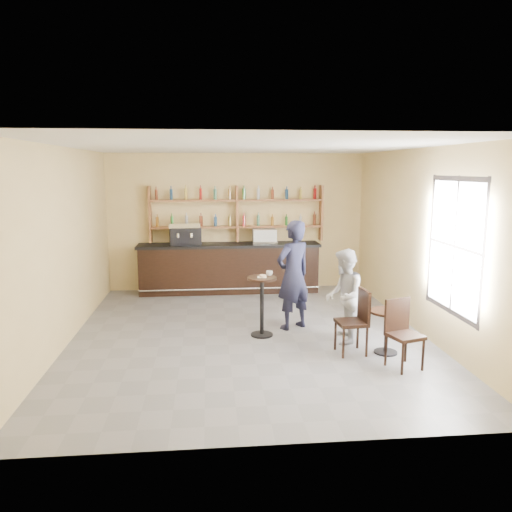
{
  "coord_description": "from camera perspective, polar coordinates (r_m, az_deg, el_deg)",
  "views": [
    {
      "loc": [
        -0.67,
        -8.24,
        2.84
      ],
      "look_at": [
        0.2,
        0.8,
        1.25
      ],
      "focal_mm": 35.0,
      "sensor_mm": 36.0,
      "label": 1
    }
  ],
  "objects": [
    {
      "name": "chair_south",
      "position": [
        7.53,
        16.68,
        -8.64
      ],
      "size": [
        0.54,
        0.54,
        0.99
      ],
      "primitive_type": null,
      "rotation": [
        0.0,
        0.0,
        0.32
      ],
      "color": "black",
      "rests_on": "floor"
    },
    {
      "name": "man_main",
      "position": [
        8.89,
        4.28,
        -2.19
      ],
      "size": [
        0.85,
        0.77,
        1.96
      ],
      "primitive_type": "imported",
      "rotation": [
        0.0,
        0.0,
        3.67
      ],
      "color": "black",
      "rests_on": "floor"
    },
    {
      "name": "floor",
      "position": [
        8.75,
        -0.81,
        -9.02
      ],
      "size": [
        7.0,
        7.0,
        0.0
      ],
      "primitive_type": "plane",
      "color": "slate",
      "rests_on": "ground"
    },
    {
      "name": "window_pane",
      "position": [
        8.02,
        21.75,
        1.04
      ],
      "size": [
        0.0,
        2.0,
        2.0
      ],
      "primitive_type": "plane",
      "rotation": [
        1.57,
        0.0,
        -1.57
      ],
      "color": "white",
      "rests_on": "wall_right"
    },
    {
      "name": "espresso_machine",
      "position": [
        11.5,
        -8.1,
        2.55
      ],
      "size": [
        0.75,
        0.53,
        0.5
      ],
      "primitive_type": null,
      "rotation": [
        0.0,
        0.0,
        0.13
      ],
      "color": "black",
      "rests_on": "bar_counter"
    },
    {
      "name": "shelf_unit",
      "position": [
        11.68,
        -2.19,
        4.86
      ],
      "size": [
        4.0,
        0.26,
        1.4
      ],
      "primitive_type": null,
      "color": "brown",
      "rests_on": "wall_back"
    },
    {
      "name": "bar_counter",
      "position": [
        11.63,
        -3.09,
        -1.35
      ],
      "size": [
        4.19,
        0.82,
        1.13
      ],
      "primitive_type": null,
      "color": "black",
      "rests_on": "floor"
    },
    {
      "name": "wall_right",
      "position": [
        9.11,
        18.33,
        1.59
      ],
      "size": [
        0.0,
        7.0,
        7.0
      ],
      "primitive_type": "plane",
      "rotation": [
        1.57,
        0.0,
        -1.57
      ],
      "color": "#DBBE7C",
      "rests_on": "floor"
    },
    {
      "name": "cup_cafe",
      "position": [
        8.0,
        15.15,
        -5.73
      ],
      "size": [
        0.12,
        0.12,
        0.09
      ],
      "primitive_type": "imported",
      "rotation": [
        0.0,
        0.0,
        0.32
      ],
      "color": "white",
      "rests_on": "cafe_table"
    },
    {
      "name": "pedestal_table",
      "position": [
        8.58,
        0.68,
        -5.8
      ],
      "size": [
        0.62,
        0.62,
        1.03
      ],
      "primitive_type": null,
      "rotation": [
        0.0,
        0.0,
        -0.29
      ],
      "color": "black",
      "rests_on": "floor"
    },
    {
      "name": "wall_front",
      "position": [
        4.95,
        2.48,
        -4.62
      ],
      "size": [
        7.0,
        0.0,
        7.0
      ],
      "primitive_type": "plane",
      "rotation": [
        -1.57,
        0.0,
        0.0
      ],
      "color": "#DBBE7C",
      "rests_on": "floor"
    },
    {
      "name": "liquor_bottles",
      "position": [
        11.67,
        -2.2,
        5.7
      ],
      "size": [
        3.68,
        0.1,
        1.0
      ],
      "primitive_type": null,
      "color": "#8C5919",
      "rests_on": "shelf_unit"
    },
    {
      "name": "ceiling",
      "position": [
        8.28,
        -0.87,
        12.41
      ],
      "size": [
        7.0,
        7.0,
        0.0
      ],
      "primitive_type": "plane",
      "rotation": [
        3.14,
        0.0,
        0.0
      ],
      "color": "white",
      "rests_on": "wall_back"
    },
    {
      "name": "chair_west",
      "position": [
        7.92,
        10.85,
        -7.4
      ],
      "size": [
        0.47,
        0.47,
        1.02
      ],
      "primitive_type": null,
      "rotation": [
        0.0,
        0.0,
        -1.49
      ],
      "color": "black",
      "rests_on": "floor"
    },
    {
      "name": "cup_pedestal",
      "position": [
        8.55,
        1.54,
        -1.98
      ],
      "size": [
        0.12,
        0.12,
        0.09
      ],
      "primitive_type": "imported",
      "rotation": [
        0.0,
        0.0,
        -0.11
      ],
      "color": "white",
      "rests_on": "pedestal_table"
    },
    {
      "name": "window_frame",
      "position": [
        8.02,
        21.71,
        1.04
      ],
      "size": [
        0.04,
        1.7,
        2.1
      ],
      "primitive_type": null,
      "color": "black",
      "rests_on": "wall_right"
    },
    {
      "name": "donut",
      "position": [
        8.44,
        0.76,
        -2.28
      ],
      "size": [
        0.15,
        0.15,
        0.04
      ],
      "primitive_type": "torus",
      "rotation": [
        0.0,
        0.0,
        -0.23
      ],
      "color": "#CC8B4A",
      "rests_on": "napkin"
    },
    {
      "name": "napkin",
      "position": [
        8.45,
        0.68,
        -2.42
      ],
      "size": [
        0.16,
        0.16,
        0.0
      ],
      "primitive_type": "cube",
      "rotation": [
        0.0,
        0.0,
        -0.09
      ],
      "color": "white",
      "rests_on": "pedestal_table"
    },
    {
      "name": "cafe_table",
      "position": [
        8.09,
        14.69,
        -8.39
      ],
      "size": [
        0.67,
        0.67,
        0.69
      ],
      "primitive_type": null,
      "rotation": [
        0.0,
        0.0,
        0.28
      ],
      "color": "black",
      "rests_on": "floor"
    },
    {
      "name": "wall_left",
      "position": [
        8.66,
        -21.05,
        1.02
      ],
      "size": [
        0.0,
        7.0,
        7.0
      ],
      "primitive_type": "plane",
      "rotation": [
        1.57,
        0.0,
        1.57
      ],
      "color": "#DBBE7C",
      "rests_on": "floor"
    },
    {
      "name": "wall_back",
      "position": [
        11.83,
        -2.22,
        3.91
      ],
      "size": [
        7.0,
        0.0,
        7.0
      ],
      "primitive_type": "plane",
      "rotation": [
        1.57,
        0.0,
        0.0
      ],
      "color": "#DBBE7C",
      "rests_on": "floor"
    },
    {
      "name": "patron_second",
      "position": [
        8.33,
        10.0,
        -4.55
      ],
      "size": [
        0.77,
        0.89,
        1.56
      ],
      "primitive_type": "imported",
      "rotation": [
        0.0,
        0.0,
        -1.84
      ],
      "color": "#99999E",
      "rests_on": "floor"
    },
    {
      "name": "pastry_case",
      "position": [
        11.57,
        0.95,
        2.28
      ],
      "size": [
        0.58,
        0.48,
        0.33
      ],
      "primitive_type": null,
      "rotation": [
        0.0,
        0.0,
        -0.07
      ],
      "color": "silver",
      "rests_on": "bar_counter"
    }
  ]
}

